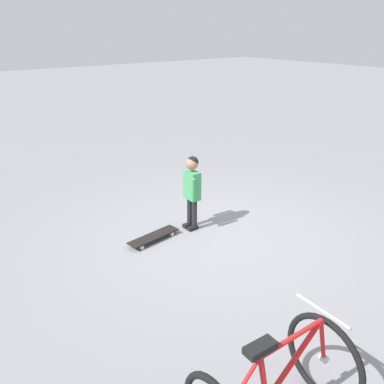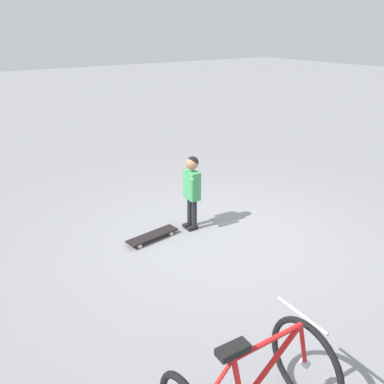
# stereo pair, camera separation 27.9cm
# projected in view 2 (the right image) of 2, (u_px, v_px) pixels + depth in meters

# --- Properties ---
(ground_plane) EXTENTS (50.00, 50.00, 0.00)m
(ground_plane) POSITION_uv_depth(u_px,v_px,m) (224.00, 238.00, 5.64)
(ground_plane) COLOR gray
(child_person) EXTENTS (0.37, 0.23, 1.06)m
(child_person) POSITION_uv_depth(u_px,v_px,m) (192.00, 185.00, 5.69)
(child_person) COLOR black
(child_person) RESTS_ON ground
(skateboard) EXTENTS (0.28, 0.77, 0.07)m
(skateboard) POSITION_uv_depth(u_px,v_px,m) (152.00, 236.00, 5.58)
(skateboard) COLOR black
(skateboard) RESTS_ON ground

